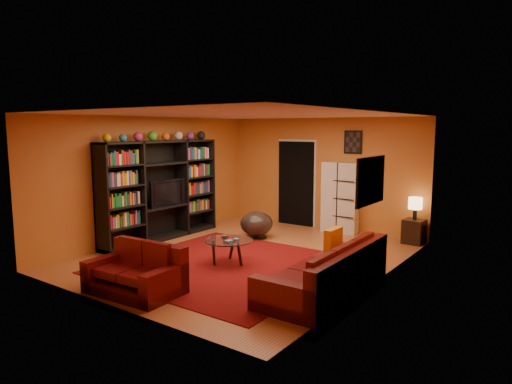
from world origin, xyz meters
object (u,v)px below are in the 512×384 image
Objects in this scene: coffee_table at (228,242)px; tv at (165,193)px; storage_cabinet at (340,198)px; sofa at (330,274)px; loveseat at (138,272)px; side_table at (414,231)px; table_lamp at (415,204)px; bowl_chair at (256,224)px; entertainment_unit at (161,190)px.

tv is at bearing 163.71° from coffee_table.
storage_cabinet is at bearing 81.57° from coffee_table.
sofa is at bearing -101.98° from tv.
loveseat reaches higher than side_table.
sofa is at bearing -72.29° from storage_cabinet.
coffee_table is at bearing 172.14° from sofa.
sofa is 3.66m from table_lamp.
loveseat is at bearing -114.86° from side_table.
table_lamp is at bearing -7.37° from storage_cabinet.
loveseat is at bearing -96.29° from coffee_table.
side_table is (0.11, 3.61, -0.03)m from sofa.
loveseat is 1.83m from coffee_table.
tv is 2.07m from bowl_chair.
tv is 2.13× the size of table_lamp.
bowl_chair is at bearing -133.92° from storage_cabinet.
tv is 0.40× the size of sofa.
entertainment_unit is 3.99m from storage_cabinet.
tv reaches higher than table_lamp.
loveseat is (-2.29, -1.56, 0.01)m from sofa.
sofa reaches higher than coffee_table.
coffee_table is (0.20, 1.82, 0.10)m from loveseat.
loveseat is 1.98× the size of bowl_chair.
sofa reaches higher than side_table.
coffee_table is at bearing -123.22° from side_table.
side_table is at bearing -135.00° from table_lamp.
table_lamp reaches higher than sofa.
storage_cabinet is at bearing 178.31° from side_table.
table_lamp is at bearing 87.55° from sofa.
storage_cabinet is (0.50, 3.40, 0.42)m from coffee_table.
entertainment_unit reaches higher than table_lamp.
sofa is (4.37, -0.93, -0.72)m from tv.
storage_cabinet reaches higher than tv.
storage_cabinet reaches higher than table_lamp.
sofa is 1.52× the size of storage_cabinet.
tv is 3.32m from loveseat.
coffee_table is 1.85× the size of table_lamp.
table_lamp is at bearing 27.29° from bowl_chair.
entertainment_unit is 3.31m from loveseat.
bowl_chair is (1.61, 1.25, -0.74)m from entertainment_unit.
coffee_table is (2.33, -0.60, -0.67)m from entertainment_unit.
entertainment_unit reaches higher than loveseat.
entertainment_unit is 4.57m from sofa.
side_table is at bearing -28.40° from loveseat.
entertainment_unit reaches higher than bowl_chair.
bowl_chair is at bearing 4.54° from loveseat.
bowl_chair is at bearing 142.37° from sofa.
entertainment_unit is at bearing -148.71° from table_lamp.
table_lamp is (4.48, 2.69, -0.18)m from tv.
loveseat is at bearing -81.92° from bowl_chair.
loveseat is at bearing -103.36° from storage_cabinet.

